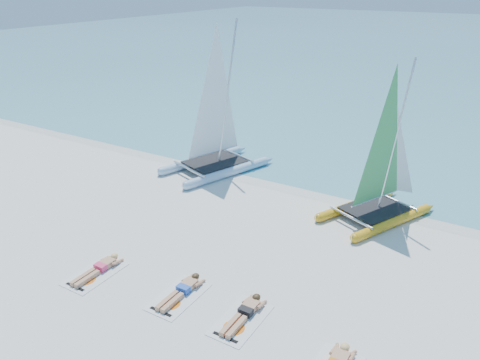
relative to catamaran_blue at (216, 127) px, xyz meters
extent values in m
plane|color=silver|center=(4.27, -5.45, -2.02)|extent=(140.00, 140.00, 0.00)
cube|color=#78BBC9|center=(4.27, 57.55, -2.01)|extent=(140.00, 115.00, 0.01)
cube|color=silver|center=(4.27, 0.05, -2.02)|extent=(140.00, 1.40, 0.01)
cylinder|color=#A8CADD|center=(-0.97, 0.23, -1.82)|extent=(1.83, 4.33, 0.39)
cone|color=#A8CADD|center=(-0.17, 2.54, -1.82)|extent=(0.54, 0.66, 0.37)
cylinder|color=#A8CADD|center=(0.90, -0.42, -1.82)|extent=(1.83, 4.33, 0.39)
cone|color=#A8CADD|center=(1.71, 1.89, -1.82)|extent=(0.54, 0.66, 0.37)
cube|color=black|center=(-0.03, -0.10, -1.60)|extent=(2.61, 2.94, 0.03)
cylinder|color=silver|center=(0.23, 0.65, 1.46)|extent=(0.47, 1.13, 6.12)
cylinder|color=yellow|center=(6.75, -0.54, -1.85)|extent=(1.92, 3.65, 0.34)
cone|color=yellow|center=(7.64, 1.39, -1.85)|extent=(0.50, 0.58, 0.32)
cylinder|color=yellow|center=(8.32, -1.26, -1.85)|extent=(1.92, 3.65, 0.34)
cone|color=yellow|center=(9.21, 0.68, -1.85)|extent=(0.50, 0.58, 0.32)
cube|color=black|center=(7.54, -0.90, -1.65)|extent=(2.39, 2.62, 0.03)
cylinder|color=silver|center=(7.82, -0.27, 1.00)|extent=(0.50, 0.96, 5.32)
cube|color=white|center=(1.50, -8.76, -2.01)|extent=(1.00, 1.85, 0.02)
cube|color=tan|center=(1.50, -8.33, -1.90)|extent=(0.36, 0.55, 0.17)
cube|color=#EB3768|center=(1.50, -8.53, -1.89)|extent=(0.37, 0.22, 0.17)
cube|color=tan|center=(1.50, -9.13, -1.93)|extent=(0.31, 0.85, 0.13)
sphere|color=tan|center=(1.50, -7.96, -1.86)|extent=(0.21, 0.21, 0.21)
ellipsoid|color=#EDBD6F|center=(1.50, -7.95, -1.82)|extent=(0.22, 0.24, 0.15)
cube|color=white|center=(4.29, -8.33, -2.01)|extent=(1.00, 1.85, 0.02)
cube|color=tan|center=(4.29, -7.90, -1.90)|extent=(0.36, 0.55, 0.17)
cube|color=blue|center=(4.29, -8.10, -1.89)|extent=(0.37, 0.22, 0.17)
cube|color=tan|center=(4.29, -8.70, -1.93)|extent=(0.31, 0.85, 0.13)
sphere|color=tan|center=(4.29, -7.53, -1.86)|extent=(0.21, 0.21, 0.21)
ellipsoid|color=#3A2815|center=(4.29, -7.52, -1.82)|extent=(0.22, 0.24, 0.15)
cube|color=white|center=(6.27, -8.26, -2.01)|extent=(1.00, 1.85, 0.02)
cube|color=tan|center=(6.27, -7.83, -1.90)|extent=(0.36, 0.55, 0.17)
cube|color=black|center=(6.27, -8.03, -1.89)|extent=(0.37, 0.22, 0.17)
cube|color=tan|center=(6.27, -8.63, -1.93)|extent=(0.31, 0.85, 0.13)
sphere|color=tan|center=(6.27, -7.46, -1.86)|extent=(0.21, 0.21, 0.21)
ellipsoid|color=#3A2815|center=(6.27, -7.45, -1.82)|extent=(0.22, 0.24, 0.15)
cube|color=tan|center=(8.94, -8.38, -1.90)|extent=(0.36, 0.55, 0.17)
sphere|color=tan|center=(8.94, -8.01, -1.86)|extent=(0.21, 0.21, 0.21)
ellipsoid|color=#EDBD6F|center=(8.94, -8.00, -1.82)|extent=(0.22, 0.24, 0.15)
camera|label=1|loc=(11.20, -16.49, 6.09)|focal=35.00mm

